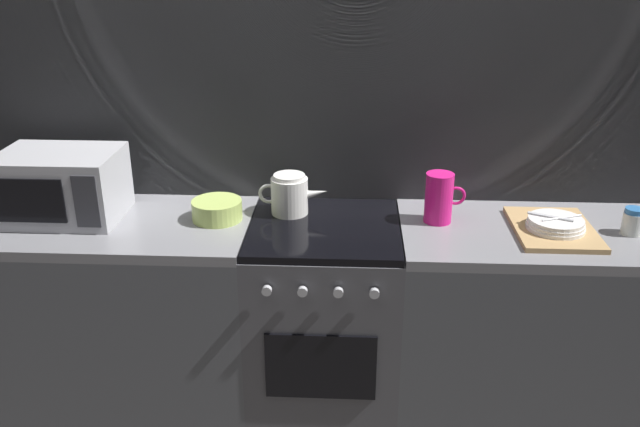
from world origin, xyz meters
TOP-DOWN VIEW (x-y plane):
  - ground_plane at (0.00, 0.00)m, footprint 8.00×8.00m
  - back_wall at (0.00, 0.32)m, footprint 3.60×0.05m
  - counter_left at (-0.90, 0.00)m, footprint 1.20×0.60m
  - stove_unit at (-0.00, -0.00)m, footprint 0.60×0.63m
  - counter_right at (0.90, 0.00)m, footprint 1.20×0.60m
  - microwave at (-1.05, 0.03)m, footprint 0.46×0.35m
  - kettle at (-0.15, 0.12)m, footprint 0.28×0.15m
  - mixing_bowl at (-0.43, 0.04)m, footprint 0.20×0.20m
  - pitcher at (0.45, 0.06)m, footprint 0.16×0.11m
  - dish_pile at (0.88, -0.02)m, footprint 0.30×0.40m
  - spice_jar at (1.17, -0.02)m, footprint 0.08×0.08m

SIDE VIEW (x-z plane):
  - ground_plane at x=0.00m, z-range 0.00..0.00m
  - stove_unit at x=0.00m, z-range 0.00..0.90m
  - counter_left at x=-0.90m, z-range 0.00..0.90m
  - counter_right at x=0.90m, z-range 0.00..0.90m
  - dish_pile at x=0.88m, z-range 0.89..0.96m
  - mixing_bowl at x=-0.43m, z-range 0.90..0.98m
  - spice_jar at x=1.17m, z-range 0.90..1.00m
  - kettle at x=-0.15m, z-range 0.90..1.06m
  - pitcher at x=0.45m, z-range 0.90..1.10m
  - microwave at x=-1.05m, z-range 0.90..1.17m
  - back_wall at x=0.00m, z-range 0.00..2.40m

